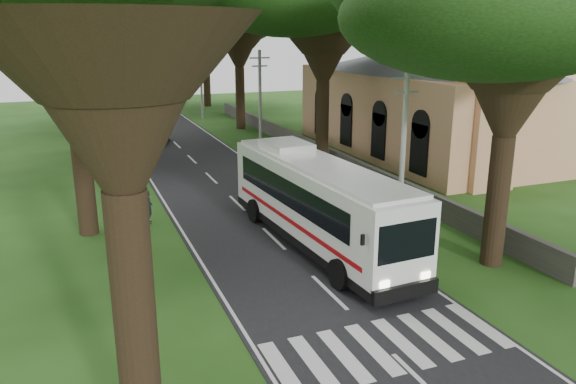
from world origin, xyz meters
The scene contains 15 objects.
ground centered at (0.00, 0.00, 0.00)m, with size 140.00×140.00×0.00m, color #214814.
road centered at (0.00, 25.00, 0.01)m, with size 8.00×120.00×0.04m, color black.
crosswalk centered at (0.00, -2.00, 0.00)m, with size 8.00×3.00×0.01m, color silver.
property_wall centered at (9.00, 24.00, 0.60)m, with size 0.35×50.00×1.20m, color #383533.
church centered at (17.86, 21.55, 4.91)m, with size 14.00×24.00×11.60m.
pole_near centered at (5.50, 6.00, 4.18)m, with size 1.60×0.24×8.00m.
pole_mid centered at (5.50, 26.00, 4.18)m, with size 1.60×0.24×8.00m.
pole_far centered at (5.50, 46.00, 4.18)m, with size 1.60×0.24×8.00m.
tree_r_midb centered at (7.50, 38.00, 12.09)m, with size 15.23×15.23×15.43m.
tree_r_far centered at (8.50, 56.00, 10.66)m, with size 16.19×16.19×14.15m.
coach_bus centered at (1.58, 6.66, 2.08)m, with size 3.72×13.27×3.87m.
distant_car_a centered at (-1.32, 33.33, 0.69)m, with size 1.57×3.90×1.33m, color #9C9CA0.
distant_car_b centered at (-3.00, 46.94, 0.68)m, with size 1.37×3.93×1.29m, color navy.
distant_car_c centered at (1.06, 62.48, 0.62)m, with size 1.64×4.04×1.17m, color maroon.
pedestrian centered at (-5.08, 12.45, 0.85)m, with size 0.62×0.41×1.71m, color black.
Camera 1 is at (-8.39, -15.15, 9.41)m, focal length 35.00 mm.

